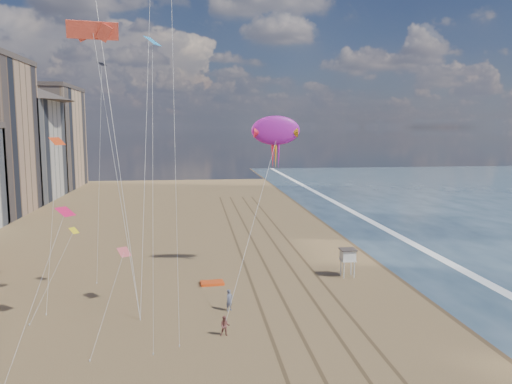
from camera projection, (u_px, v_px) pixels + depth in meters
wet_sand at (385, 245)px, 68.68m from camera, size 260.00×260.00×0.00m
foam at (414, 244)px, 69.19m from camera, size 260.00×260.00×0.00m
tracks at (279, 270)px, 56.84m from camera, size 7.68×120.00×0.01m
lifeguard_stand at (348, 255)px, 53.86m from camera, size 1.71×1.71×3.09m
grounded_kite at (212, 283)px, 51.52m from camera, size 2.50×1.72×0.27m
show_kite at (276, 131)px, 54.40m from camera, size 5.77×8.10×22.06m
kite_flyer_a at (229, 300)px, 44.00m from camera, size 0.83×0.81×1.92m
kite_flyer_b at (225, 326)px, 38.66m from camera, size 0.85×0.69×1.61m
small_kites at (107, 124)px, 44.71m from camera, size 14.10×19.09×23.90m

